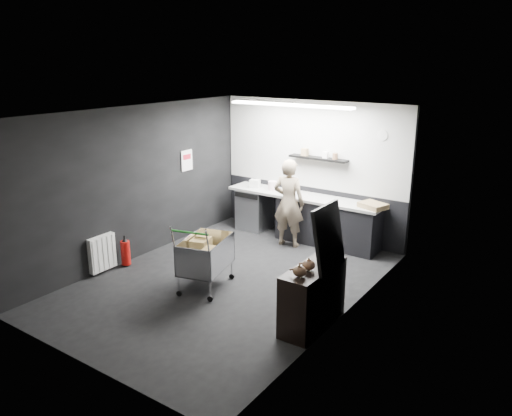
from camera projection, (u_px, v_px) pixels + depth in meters
The scene contains 22 objects.
floor at pixel (228, 281), 8.05m from camera, with size 5.50×5.50×0.00m, color black.
ceiling at pixel (225, 112), 7.27m from camera, with size 5.50×5.50×0.00m, color white.
wall_back at pixel (312, 170), 9.83m from camera, with size 5.50×5.50×0.00m, color black.
wall_front at pixel (74, 258), 5.49m from camera, with size 5.50×5.50×0.00m, color black.
wall_left at pixel (136, 183), 8.74m from camera, with size 5.50×5.50×0.00m, color black.
wall_right at pixel (346, 225), 6.58m from camera, with size 5.50×5.50×0.00m, color black.
kitchen_wall_panel at pixel (312, 145), 9.67m from camera, with size 3.95×0.02×1.70m, color silver.
dado_panel at pixel (310, 211), 10.06m from camera, with size 3.95×0.02×1.00m, color black.
floating_shelf at pixel (318, 158), 9.54m from camera, with size 1.20×0.22×0.04m, color black.
wall_clock at pixel (382, 135), 8.82m from camera, with size 0.20×0.20×0.03m, color white.
poster at pixel (187, 160), 9.70m from camera, with size 0.02×0.30×0.40m, color white.
poster_red_band at pixel (187, 157), 9.68m from camera, with size 0.01×0.22×0.10m, color red.
radiator at pixel (102, 253), 8.29m from camera, with size 0.10×0.50×0.60m, color white.
ceiling_strip at pixel (290, 105), 8.74m from camera, with size 2.40×0.20×0.04m, color white.
prep_counter at pixel (308, 218), 9.75m from camera, with size 3.20×0.61×0.90m.
person at pixel (289, 203), 9.39m from camera, with size 0.61×0.40×1.68m, color #BCAF95.
shopping_cart at pixel (205, 256), 7.71m from camera, with size 0.83×1.14×1.10m.
sideboard at pixel (315, 288), 6.60m from camera, with size 0.48×1.13×1.70m.
fire_extinguisher at pixel (126, 252), 8.60m from camera, with size 0.16×0.16×0.52m.
cardboard_box at pixel (373, 206), 8.86m from camera, with size 0.46×0.35×0.09m, color #95794F.
pink_tub at pixel (273, 186), 10.06m from camera, with size 0.18×0.18×0.18m, color white.
white_container at pixel (255, 184), 10.23m from camera, with size 0.19×0.15×0.17m, color white.
Camera 1 is at (4.54, -5.81, 3.46)m, focal length 35.00 mm.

